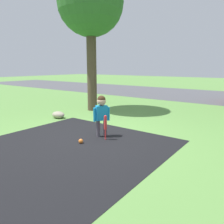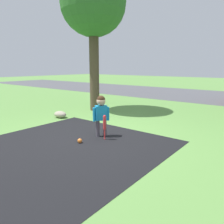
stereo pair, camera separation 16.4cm
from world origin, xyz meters
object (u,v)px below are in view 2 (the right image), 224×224
(baseball_bat, at_px, (105,124))
(tree_far_lawn, at_px, (93,5))
(child, at_px, (101,110))
(sports_ball, at_px, (80,141))

(baseball_bat, relative_size, tree_far_lawn, 0.12)
(baseball_bat, bearing_deg, child, 148.10)
(sports_ball, distance_m, tree_far_lawn, 5.11)
(child, relative_size, sports_ball, 9.74)
(child, bearing_deg, baseball_bat, -87.72)
(child, height_order, tree_far_lawn, tree_far_lawn)
(sports_ball, bearing_deg, child, 85.72)
(child, height_order, sports_ball, child)
(tree_far_lawn, bearing_deg, child, -44.32)
(child, xyz_separation_m, baseball_bat, (0.22, -0.14, -0.26))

